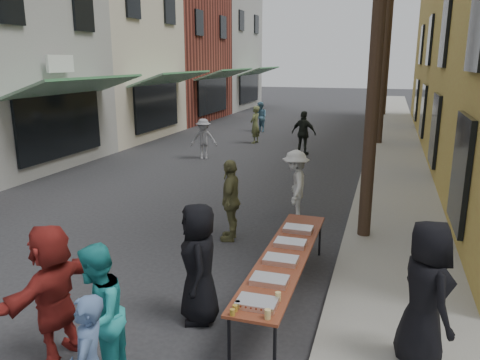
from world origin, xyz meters
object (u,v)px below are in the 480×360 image
Objects in this scene: guest_front_c at (97,316)px; utility_pole_far at (388,48)px; catering_tray_sausage at (257,303)px; utility_pole_near at (379,17)px; utility_pole_mid at (386,41)px; serving_table at (285,257)px; server at (425,295)px; guest_front_a at (199,263)px.

utility_pole_far is at bearing 159.51° from guest_front_c.
utility_pole_near is at bearing 77.20° from catering_tray_sausage.
utility_pole_mid reaches higher than serving_table.
server is (0.89, -4.31, -3.48)m from utility_pole_near.
utility_pole_mid reaches higher than guest_front_c.
serving_table is at bearing -94.05° from utility_pole_mid.
utility_pole_mid is 4.89× the size of server.
utility_pole_far is (0.00, 24.00, 0.00)m from utility_pole_near.
utility_pole_mid and utility_pole_far have the same top height.
utility_pole_mid reaches higher than server.
guest_front_c is (-1.63, -2.62, 0.15)m from serving_table.
guest_front_a reaches higher than catering_tray_sausage.
catering_tray_sausage is 1.25m from guest_front_a.
utility_pole_mid is 18.23m from guest_front_c.
guest_front_c is (-2.70, -5.66, -3.64)m from utility_pole_near.
utility_pole_far is 4.89× the size of server.
utility_pole_mid is 16.70m from server.
utility_pole_mid is at bearing 85.95° from serving_table.
guest_front_a is at bearing 60.19° from server.
utility_pole_near is at bearing 139.20° from guest_front_c.
utility_pole_mid is 5.06× the size of guest_front_a.
guest_front_a reaches higher than guest_front_c.
utility_pole_far is 5.22× the size of guest_front_c.
utility_pole_near is at bearing -90.00° from utility_pole_far.
utility_pole_near is 5.06× the size of guest_front_a.
utility_pole_far is 28.95m from catering_tray_sausage.
server is at bearing -86.88° from utility_pole_mid.
server is at bearing 11.02° from catering_tray_sausage.
serving_table is 2.25× the size of guest_front_a.
utility_pole_far is 18.00× the size of catering_tray_sausage.
utility_pole_far is at bearing 151.32° from guest_front_a.
guest_front_a reaches higher than serving_table.
utility_pole_near reaches higher than serving_table.
catering_tray_sausage is 2.01m from server.
serving_table is (-1.07, -15.04, -3.79)m from utility_pole_mid.
utility_pole_near is 5.22× the size of guest_front_c.
server reaches higher than catering_tray_sausage.
catering_tray_sausage reaches higher than serving_table.
server is (1.95, -1.27, 0.31)m from serving_table.
server is at bearing -33.00° from serving_table.
server reaches higher than serving_table.
guest_front_a is at bearing -136.85° from serving_table.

